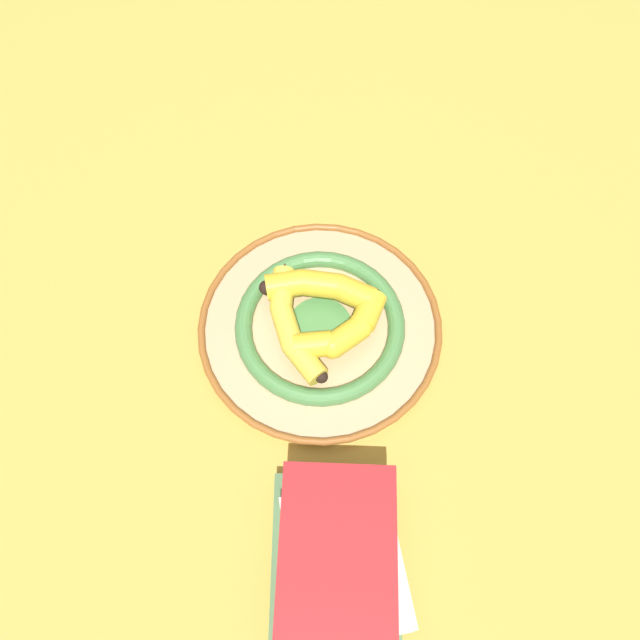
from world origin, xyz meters
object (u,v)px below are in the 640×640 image
object	(u,v)px
book_stack	(339,559)
decorative_bowl	(320,327)
banana_c	(290,323)
banana_b	(323,288)
banana_a	(342,333)

from	to	relation	value
book_stack	decorative_bowl	bearing A→B (deg)	-178.61
banana_c	banana_b	bearing A→B (deg)	123.41
banana_c	book_stack	world-z (taller)	book_stack
banana_c	book_stack	xyz separation A→B (m)	(0.07, 0.31, -0.00)
banana_a	banana_c	distance (m)	0.07
banana_c	decorative_bowl	bearing A→B (deg)	87.65
banana_b	book_stack	size ratio (longest dim) A/B	0.66
banana_a	banana_c	world-z (taller)	banana_a
banana_a	book_stack	size ratio (longest dim) A/B	0.69
banana_b	banana_a	bearing A→B (deg)	118.46
banana_a	banana_b	world-z (taller)	banana_b
banana_a	banana_b	xyz separation A→B (m)	(-0.01, -0.08, 0.00)
decorative_bowl	banana_a	distance (m)	0.05
banana_c	book_stack	bearing A→B (deg)	-5.38
decorative_bowl	banana_b	bearing A→B (deg)	-119.54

